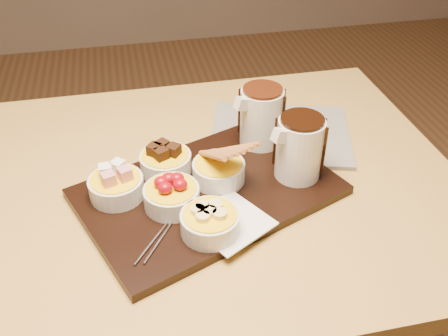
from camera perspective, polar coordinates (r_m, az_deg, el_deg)
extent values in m
cube|color=#BB9445|center=(1.00, -7.60, -2.70)|extent=(1.20, 0.80, 0.04)
cylinder|color=#BB9445|center=(1.60, 11.73, -2.82)|extent=(0.06, 0.06, 0.71)
cube|color=black|center=(0.94, -1.79, -2.71)|extent=(0.54, 0.45, 0.02)
cube|color=white|center=(0.86, 0.66, -6.16)|extent=(0.16, 0.16, 0.00)
cylinder|color=silver|center=(0.93, -12.18, -2.17)|extent=(0.10, 0.10, 0.04)
cylinder|color=silver|center=(0.97, -6.66, 0.55)|extent=(0.10, 0.10, 0.04)
cylinder|color=silver|center=(0.89, -6.00, -3.32)|extent=(0.10, 0.10, 0.04)
cylinder|color=silver|center=(0.94, -0.61, -0.43)|extent=(0.10, 0.10, 0.04)
cylinder|color=silver|center=(0.84, -1.60, -6.33)|extent=(0.10, 0.10, 0.04)
cylinder|color=silver|center=(0.94, 8.60, 2.20)|extent=(0.11, 0.11, 0.12)
cylinder|color=silver|center=(1.03, 4.29, 5.81)|extent=(0.11, 0.11, 0.12)
cube|color=beige|center=(1.12, 6.41, 3.93)|extent=(0.36, 0.32, 0.01)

